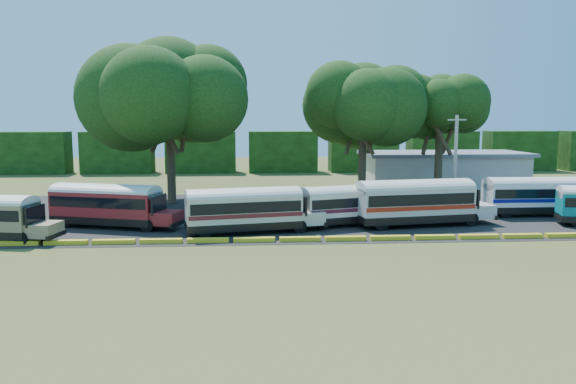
{
  "coord_description": "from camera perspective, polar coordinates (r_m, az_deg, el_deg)",
  "views": [
    {
      "loc": [
        -4.64,
        -34.87,
        8.09
      ],
      "look_at": [
        -1.97,
        6.0,
        2.61
      ],
      "focal_mm": 35.0,
      "sensor_mm": 36.0,
      "label": 1
    }
  ],
  "objects": [
    {
      "name": "terminal_building",
      "position": [
        68.97,
        15.45,
        2.31
      ],
      "size": [
        19.0,
        9.0,
        4.0
      ],
      "color": "beige",
      "rests_on": "ground"
    },
    {
      "name": "tree_east",
      "position": [
        60.44,
        15.23,
        8.68
      ],
      "size": [
        7.88,
        7.88,
        12.47
      ],
      "color": "#3B2F1D",
      "rests_on": "ground"
    },
    {
      "name": "bus_white_blue",
      "position": [
        50.48,
        23.91,
        -0.18
      ],
      "size": [
        9.74,
        2.49,
        3.2
      ],
      "rotation": [
        0.0,
        0.0,
        -0.0
      ],
      "color": "black",
      "rests_on": "ground"
    },
    {
      "name": "treeline_backdrop",
      "position": [
        83.15,
        -0.53,
        4.11
      ],
      "size": [
        130.0,
        4.0,
        6.0
      ],
      "color": "black",
      "rests_on": "ground"
    },
    {
      "name": "bus_white_red",
      "position": [
        42.84,
        12.99,
        -0.78
      ],
      "size": [
        10.9,
        4.32,
        3.49
      ],
      "rotation": [
        0.0,
        0.0,
        0.16
      ],
      "color": "black",
      "rests_on": "ground"
    },
    {
      "name": "utility_pole",
      "position": [
        51.29,
        16.63,
        3.01
      ],
      "size": [
        1.6,
        0.3,
        8.27
      ],
      "color": "gray",
      "rests_on": "ground"
    },
    {
      "name": "ground",
      "position": [
        36.09,
        3.76,
        -5.34
      ],
      "size": [
        160.0,
        160.0,
        0.0
      ],
      "primitive_type": "plane",
      "color": "#304517",
      "rests_on": "ground"
    },
    {
      "name": "tree_west",
      "position": [
        53.72,
        -12.0,
        10.2
      ],
      "size": [
        12.86,
        12.86,
        15.4
      ],
      "color": "#3B2F1D",
      "rests_on": "ground"
    },
    {
      "name": "tree_center",
      "position": [
        57.57,
        7.66,
        9.23
      ],
      "size": [
        10.06,
        10.06,
        13.5
      ],
      "color": "#3B2F1D",
      "rests_on": "ground"
    },
    {
      "name": "bus_cream_east",
      "position": [
        42.44,
        6.5,
        -1.07
      ],
      "size": [
        9.44,
        4.96,
        3.02
      ],
      "rotation": [
        0.0,
        0.0,
        0.31
      ],
      "color": "black",
      "rests_on": "ground"
    },
    {
      "name": "curb",
      "position": [
        37.03,
        3.56,
        -4.77
      ],
      "size": [
        53.7,
        0.45,
        0.3
      ],
      "color": "yellow",
      "rests_on": "ground"
    },
    {
      "name": "bus_cream_west",
      "position": [
        39.28,
        -4.23,
        -1.59
      ],
      "size": [
        10.03,
        4.3,
        3.21
      ],
      "rotation": [
        0.0,
        0.0,
        0.2
      ],
      "color": "black",
      "rests_on": "ground"
    },
    {
      "name": "bus_red",
      "position": [
        43.29,
        -17.75,
        -1.03
      ],
      "size": [
        10.06,
        5.22,
        3.22
      ],
      "rotation": [
        0.0,
        0.0,
        -0.3
      ],
      "color": "black",
      "rests_on": "ground"
    },
    {
      "name": "asphalt_strip",
      "position": [
        47.89,
        3.08,
        -2.1
      ],
      "size": [
        64.0,
        24.0,
        0.02
      ],
      "primitive_type": "cube",
      "color": "black",
      "rests_on": "ground"
    }
  ]
}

